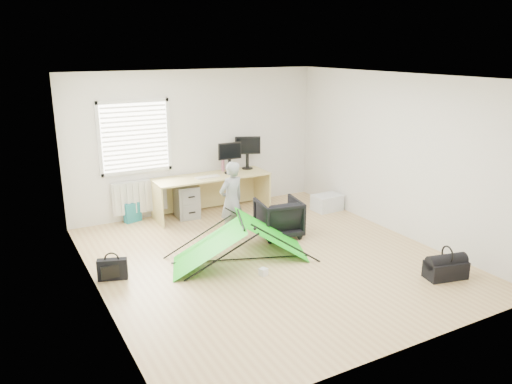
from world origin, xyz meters
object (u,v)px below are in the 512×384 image
monitor_right (247,157)px  storage_crate (327,203)px  laptop_bag (112,269)px  thermos (223,166)px  kite (241,240)px  filing_cabinet (186,201)px  monitor_left (229,162)px  office_chair (279,218)px  desk (212,195)px  person (231,201)px  duffel_bag (446,270)px

monitor_right → storage_crate: 1.81m
monitor_right → laptop_bag: size_ratio=1.25×
thermos → kite: size_ratio=0.11×
filing_cabinet → storage_crate: (2.56, -0.97, -0.16)m
monitor_left → office_chair: monitor_left is taller
kite → monitor_left: bearing=88.8°
desk → office_chair: desk is taller
monitor_right → person: person is taller
thermos → office_chair: size_ratio=0.32×
kite → monitor_right: bearing=80.9°
monitor_right → kite: bearing=-96.6°
filing_cabinet → person: size_ratio=0.47×
monitor_left → storage_crate: bearing=-24.5°
filing_cabinet → storage_crate: bearing=-15.9°
monitor_left → laptop_bag: bearing=-141.1°
filing_cabinet → monitor_left: size_ratio=1.35×
office_chair → storage_crate: 1.72m
desk → storage_crate: size_ratio=4.02×
filing_cabinet → kite: kite is taller
desk → monitor_left: bearing=2.5°
kite → duffel_bag: bearing=-19.8°
office_chair → person: person is taller
monitor_right → kite: size_ratio=0.24×
filing_cabinet → person: bearing=-75.3°
thermos → laptop_bag: size_ratio=0.57×
filing_cabinet → monitor_right: (1.35, 0.09, 0.68)m
storage_crate → laptop_bag: storage_crate is taller
filing_cabinet → thermos: bearing=13.9°
laptop_bag → office_chair: bearing=26.3°
monitor_left → person: bearing=-111.1°
office_chair → laptop_bag: bearing=15.9°
person → kite: person is taller
person → laptop_bag: (-2.11, -0.57, -0.51)m
thermos → storage_crate: bearing=-32.6°
monitor_left → thermos: 0.23m
monitor_right → thermos: monitor_right is taller
desk → kite: (-0.51, -2.21, -0.05)m
monitor_left → person: (-0.63, -1.37, -0.31)m
office_chair → person: 0.87m
storage_crate → duffel_bag: size_ratio=0.97×
person → kite: 0.95m
thermos → person: bearing=-110.4°
filing_cabinet → duffel_bag: filing_cabinet is taller
monitor_right → office_chair: bearing=-77.7°
duffel_bag → storage_crate: bearing=96.5°
monitor_right → laptop_bag: monitor_right is taller
desk → laptop_bag: size_ratio=5.52×
monitor_left → kite: bearing=-108.3°
filing_cabinet → monitor_left: monitor_left is taller
monitor_right → thermos: 0.53m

